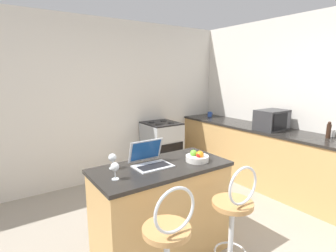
{
  "coord_description": "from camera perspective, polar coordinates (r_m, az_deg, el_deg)",
  "views": [
    {
      "loc": [
        -1.59,
        -1.34,
        1.75
      ],
      "look_at": [
        0.46,
        1.65,
        1.02
      ],
      "focal_mm": 28.0,
      "sensor_mm": 36.0,
      "label": 1
    }
  ],
  "objects": [
    {
      "name": "wine_glass_short",
      "position": [
        2.37,
        -11.99,
        -6.88
      ],
      "size": [
        0.07,
        0.07,
        0.14
      ],
      "color": "silver",
      "rests_on": "breakfast_bar"
    },
    {
      "name": "wall_back",
      "position": [
        4.39,
        -13.14,
        5.14
      ],
      "size": [
        12.0,
        0.06,
        2.6
      ],
      "color": "silver",
      "rests_on": "ground_plane"
    },
    {
      "name": "mug_blue",
      "position": [
        5.2,
        9.08,
        2.55
      ],
      "size": [
        0.1,
        0.08,
        0.09
      ],
      "color": "#2D51AD",
      "rests_on": "counter_right"
    },
    {
      "name": "bar_stool_far",
      "position": [
        2.4,
        14.01,
        -20.43
      ],
      "size": [
        0.4,
        0.4,
        1.05
      ],
      "color": "silver",
      "rests_on": "ground_plane"
    },
    {
      "name": "microwave",
      "position": [
        4.21,
        21.67,
        1.25
      ],
      "size": [
        0.48,
        0.34,
        0.3
      ],
      "color": "#2D2D30",
      "rests_on": "counter_right"
    },
    {
      "name": "pepper_mill",
      "position": [
        3.99,
        31.59,
        -0.79
      ],
      "size": [
        0.06,
        0.06,
        0.22
      ],
      "color": "#331E14",
      "rests_on": "counter_right"
    },
    {
      "name": "mug_white",
      "position": [
        4.12,
        32.04,
        -1.26
      ],
      "size": [
        0.1,
        0.08,
        0.1
      ],
      "color": "white",
      "rests_on": "counter_right"
    },
    {
      "name": "counter_right",
      "position": [
        4.45,
        19.76,
        -6.19
      ],
      "size": [
        0.65,
        3.22,
        0.92
      ],
      "color": "tan",
      "rests_on": "ground_plane"
    },
    {
      "name": "laptop",
      "position": [
        2.42,
        -3.99,
        -7.19
      ],
      "size": [
        0.34,
        0.28,
        0.23
      ],
      "color": "#B7BABF",
      "rests_on": "breakfast_bar"
    },
    {
      "name": "fruit_bowl",
      "position": [
        2.54,
        6.46,
        -6.78
      ],
      "size": [
        0.22,
        0.22,
        0.11
      ],
      "color": "silver",
      "rests_on": "breakfast_bar"
    },
    {
      "name": "stove_range",
      "position": [
        4.61,
        -1.4,
        -4.9
      ],
      "size": [
        0.55,
        0.61,
        0.93
      ],
      "color": "#9EA3A8",
      "rests_on": "ground_plane"
    },
    {
      "name": "breakfast_bar",
      "position": [
        2.61,
        -1.41,
        -18.14
      ],
      "size": [
        1.26,
        0.61,
        0.92
      ],
      "color": "tan",
      "rests_on": "ground_plane"
    },
    {
      "name": "wine_glass_tall",
      "position": [
        2.13,
        -11.48,
        -8.84
      ],
      "size": [
        0.07,
        0.07,
        0.14
      ],
      "color": "silver",
      "rests_on": "breakfast_bar"
    }
  ]
}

